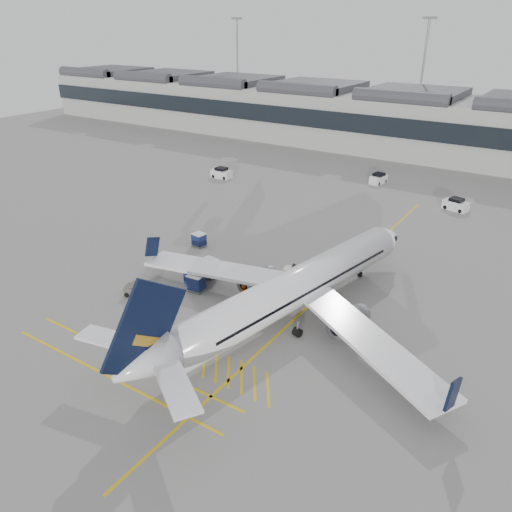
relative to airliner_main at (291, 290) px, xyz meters
The scene contains 18 objects.
ground 10.22m from the airliner_main, 166.30° to the right, with size 220.00×220.00×0.00m, color gray.
terminal 70.33m from the airliner_main, 97.79° to the left, with size 200.00×20.45×12.40m.
light_masts 85.22m from the airliner_main, 97.62° to the left, with size 113.00×0.60×25.45m.
apron_markings 8.22m from the airliner_main, 86.46° to the left, with size 0.25×60.00×0.01m, color gold.
airliner_main is the anchor object (origin of this frame).
belt_loader 7.55m from the airliner_main, 114.13° to the left, with size 4.50×2.26×1.78m.
baggage_cart_a 11.64m from the airliner_main, 167.55° to the left, with size 2.05×1.76×1.97m.
baggage_cart_b 10.62m from the airliner_main, behind, with size 1.77×1.50×1.76m.
baggage_cart_c 11.57m from the airliner_main, behind, with size 1.80×1.52×1.80m.
baggage_cart_d 19.03m from the airliner_main, 154.93° to the left, with size 1.75×1.53×1.64m.
ramp_agent_a 5.12m from the airliner_main, 142.27° to the left, with size 0.59×0.39×1.62m, color #ED590C.
ramp_agent_b 5.53m from the airliner_main, behind, with size 0.94×0.74×1.94m, color #E35A0B.
pushback_tug 15.65m from the airliner_main, 162.84° to the right, with size 2.65×2.17×1.28m.
safety_cone_nose 17.29m from the airliner_main, 95.21° to the left, with size 0.40×0.40×0.56m, color #F24C0A.
safety_cone_engine 5.74m from the airliner_main, 24.40° to the left, with size 0.36×0.36×0.50m, color #F24C0A.
service_van_left 45.95m from the airliner_main, 134.60° to the left, with size 3.55×1.81×1.82m.
service_van_mid 45.39m from the airliner_main, 100.68° to the left, with size 2.21×3.58×1.72m.
service_van_right 38.60m from the airliner_main, 81.66° to the left, with size 3.76×2.55×1.76m.
Camera 1 is at (28.23, -31.88, 24.67)m, focal length 35.00 mm.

